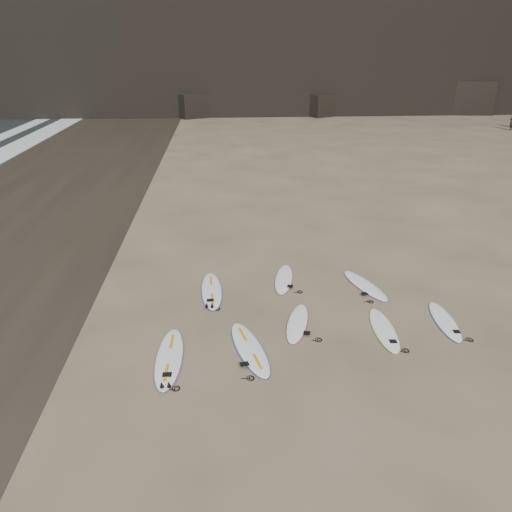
{
  "coord_description": "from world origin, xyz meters",
  "views": [
    {
      "loc": [
        -3.08,
        -11.54,
        7.19
      ],
      "look_at": [
        -2.08,
        1.89,
        1.5
      ],
      "focal_mm": 35.0,
      "sensor_mm": 36.0,
      "label": 1
    }
  ],
  "objects_px": {
    "surfboard_0": "(169,357)",
    "surfboard_1": "(250,348)",
    "surfboard_6": "(284,279)",
    "surfboard_2": "(297,323)",
    "surfboard_4": "(445,321)",
    "surfboard_7": "(365,285)",
    "surfboard_5": "(212,290)",
    "person_a": "(512,121)",
    "surfboard_3": "(384,329)"
  },
  "relations": [
    {
      "from": "surfboard_0",
      "to": "surfboard_1",
      "type": "xyz_separation_m",
      "value": [
        2.02,
        0.26,
        -0.0
      ]
    },
    {
      "from": "surfboard_2",
      "to": "surfboard_1",
      "type": "bearing_deg",
      "value": -124.1
    },
    {
      "from": "surfboard_0",
      "to": "surfboard_2",
      "type": "distance_m",
      "value": 3.73
    },
    {
      "from": "surfboard_6",
      "to": "person_a",
      "type": "relative_size",
      "value": 1.4
    },
    {
      "from": "surfboard_2",
      "to": "surfboard_5",
      "type": "xyz_separation_m",
      "value": [
        -2.41,
        2.17,
        0.01
      ]
    },
    {
      "from": "surfboard_1",
      "to": "surfboard_2",
      "type": "bearing_deg",
      "value": 26.81
    },
    {
      "from": "surfboard_4",
      "to": "surfboard_7",
      "type": "distance_m",
      "value": 2.89
    },
    {
      "from": "surfboard_7",
      "to": "person_a",
      "type": "bearing_deg",
      "value": 36.82
    },
    {
      "from": "surfboard_0",
      "to": "surfboard_4",
      "type": "bearing_deg",
      "value": 10.39
    },
    {
      "from": "surfboard_0",
      "to": "surfboard_1",
      "type": "distance_m",
      "value": 2.04
    },
    {
      "from": "surfboard_3",
      "to": "person_a",
      "type": "relative_size",
      "value": 1.43
    },
    {
      "from": "surfboard_1",
      "to": "surfboard_6",
      "type": "height_order",
      "value": "surfboard_1"
    },
    {
      "from": "surfboard_0",
      "to": "surfboard_7",
      "type": "height_order",
      "value": "surfboard_0"
    },
    {
      "from": "surfboard_2",
      "to": "surfboard_3",
      "type": "xyz_separation_m",
      "value": [
        2.31,
        -0.53,
        0.0
      ]
    },
    {
      "from": "surfboard_3",
      "to": "surfboard_4",
      "type": "xyz_separation_m",
      "value": [
        1.85,
        0.32,
        -0.0
      ]
    },
    {
      "from": "surfboard_0",
      "to": "surfboard_4",
      "type": "xyz_separation_m",
      "value": [
        7.6,
        1.24,
        -0.01
      ]
    },
    {
      "from": "surfboard_0",
      "to": "surfboard_2",
      "type": "height_order",
      "value": "surfboard_0"
    },
    {
      "from": "surfboard_1",
      "to": "surfboard_7",
      "type": "distance_m",
      "value": 5.2
    },
    {
      "from": "surfboard_3",
      "to": "surfboard_5",
      "type": "relative_size",
      "value": 0.9
    },
    {
      "from": "surfboard_6",
      "to": "surfboard_3",
      "type": "bearing_deg",
      "value": -43.89
    },
    {
      "from": "surfboard_3",
      "to": "surfboard_6",
      "type": "distance_m",
      "value": 4.11
    },
    {
      "from": "surfboard_1",
      "to": "surfboard_6",
      "type": "relative_size",
      "value": 1.16
    },
    {
      "from": "surfboard_6",
      "to": "surfboard_7",
      "type": "relative_size",
      "value": 0.96
    },
    {
      "from": "surfboard_2",
      "to": "person_a",
      "type": "distance_m",
      "value": 41.24
    },
    {
      "from": "surfboard_0",
      "to": "person_a",
      "type": "xyz_separation_m",
      "value": [
        28.22,
        34.4,
        0.77
      ]
    },
    {
      "from": "surfboard_3",
      "to": "surfboard_4",
      "type": "bearing_deg",
      "value": 12.49
    },
    {
      "from": "surfboard_7",
      "to": "surfboard_5",
      "type": "bearing_deg",
      "value": 162.77
    },
    {
      "from": "surfboard_2",
      "to": "surfboard_4",
      "type": "bearing_deg",
      "value": 12.86
    },
    {
      "from": "surfboard_0",
      "to": "surfboard_6",
      "type": "distance_m",
      "value": 5.5
    },
    {
      "from": "surfboard_3",
      "to": "surfboard_4",
      "type": "distance_m",
      "value": 1.88
    },
    {
      "from": "surfboard_4",
      "to": "surfboard_5",
      "type": "distance_m",
      "value": 6.99
    },
    {
      "from": "surfboard_5",
      "to": "surfboard_7",
      "type": "xyz_separation_m",
      "value": [
        4.95,
        0.01,
        -0.0
      ]
    },
    {
      "from": "surfboard_5",
      "to": "surfboard_4",
      "type": "bearing_deg",
      "value": -22.36
    },
    {
      "from": "surfboard_2",
      "to": "surfboard_3",
      "type": "distance_m",
      "value": 2.37
    },
    {
      "from": "surfboard_1",
      "to": "person_a",
      "type": "relative_size",
      "value": 1.62
    },
    {
      "from": "surfboard_2",
      "to": "surfboard_6",
      "type": "relative_size",
      "value": 0.97
    },
    {
      "from": "surfboard_6",
      "to": "person_a",
      "type": "xyz_separation_m",
      "value": [
        24.81,
        30.09,
        0.78
      ]
    },
    {
      "from": "surfboard_1",
      "to": "surfboard_4",
      "type": "distance_m",
      "value": 5.66
    },
    {
      "from": "surfboard_4",
      "to": "person_a",
      "type": "xyz_separation_m",
      "value": [
        20.62,
        33.16,
        0.78
      ]
    },
    {
      "from": "surfboard_2",
      "to": "surfboard_6",
      "type": "xyz_separation_m",
      "value": [
        -0.02,
        2.86,
        0.0
      ]
    },
    {
      "from": "surfboard_4",
      "to": "person_a",
      "type": "relative_size",
      "value": 1.37
    },
    {
      "from": "surfboard_2",
      "to": "person_a",
      "type": "xyz_separation_m",
      "value": [
        24.79,
        32.95,
        0.78
      ]
    },
    {
      "from": "surfboard_0",
      "to": "surfboard_6",
      "type": "bearing_deg",
      "value": 52.77
    },
    {
      "from": "person_a",
      "to": "surfboard_4",
      "type": "bearing_deg",
      "value": 13.68
    },
    {
      "from": "surfboard_0",
      "to": "surfboard_3",
      "type": "bearing_deg",
      "value": 10.23
    },
    {
      "from": "person_a",
      "to": "surfboard_7",
      "type": "bearing_deg",
      "value": 9.69
    },
    {
      "from": "surfboard_4",
      "to": "surfboard_1",
      "type": "bearing_deg",
      "value": -165.37
    },
    {
      "from": "person_a",
      "to": "surfboard_3",
      "type": "bearing_deg",
      "value": 11.68
    },
    {
      "from": "surfboard_3",
      "to": "surfboard_2",
      "type": "bearing_deg",
      "value": 169.85
    },
    {
      "from": "surfboard_6",
      "to": "surfboard_2",
      "type": "bearing_deg",
      "value": -77.98
    }
  ]
}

